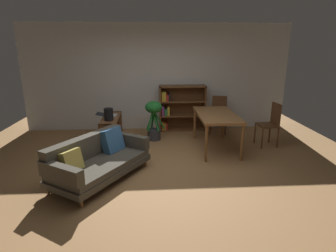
{
  "coord_description": "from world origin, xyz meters",
  "views": [
    {
      "loc": [
        -0.17,
        -4.53,
        2.15
      ],
      "look_at": [
        0.14,
        0.5,
        0.68
      ],
      "focal_mm": 29.59,
      "sensor_mm": 36.0,
      "label": 1
    }
  ],
  "objects": [
    {
      "name": "potted_floor_plant",
      "position": [
        -0.11,
        1.71,
        0.54
      ],
      "size": [
        0.47,
        0.39,
        0.93
      ],
      "color": "#333338",
      "rests_on": "ground_plane"
    },
    {
      "name": "ground_plane",
      "position": [
        0.0,
        0.0,
        0.0
      ],
      "size": [
        8.16,
        8.16,
        0.0
      ],
      "primitive_type": "plane",
      "color": "#9E7042"
    },
    {
      "name": "desk_speaker",
      "position": [
        -1.09,
        1.32,
        0.73
      ],
      "size": [
        0.19,
        0.19,
        0.26
      ],
      "color": "black",
      "rests_on": "media_console"
    },
    {
      "name": "fabric_couch",
      "position": [
        -1.08,
        -0.19,
        0.34
      ],
      "size": [
        1.63,
        1.9,
        0.73
      ],
      "color": "olive",
      "rests_on": "ground_plane"
    },
    {
      "name": "open_laptop",
      "position": [
        -1.17,
        1.73,
        0.62
      ],
      "size": [
        0.46,
        0.29,
        0.07
      ],
      "color": "silver",
      "rests_on": "media_console"
    },
    {
      "name": "dining_chair_near",
      "position": [
        2.44,
        1.16,
        0.53
      ],
      "size": [
        0.43,
        0.42,
        0.95
      ],
      "color": "#56351E",
      "rests_on": "ground_plane"
    },
    {
      "name": "media_console",
      "position": [
        -1.09,
        1.59,
        0.29
      ],
      "size": [
        0.36,
        1.2,
        0.6
      ],
      "color": "brown",
      "rests_on": "ground_plane"
    },
    {
      "name": "dining_table",
      "position": [
        1.21,
        1.05,
        0.7
      ],
      "size": [
        0.79,
        1.49,
        0.77
      ],
      "color": "brown",
      "rests_on": "ground_plane"
    },
    {
      "name": "dining_chair_far",
      "position": [
        1.55,
        2.24,
        0.52
      ],
      "size": [
        0.5,
        0.48,
        0.92
      ],
      "color": "#56351E",
      "rests_on": "ground_plane"
    },
    {
      "name": "bookshelf",
      "position": [
        0.57,
        2.51,
        0.59
      ],
      "size": [
        1.19,
        0.36,
        1.18
      ],
      "color": "brown",
      "rests_on": "ground_plane"
    },
    {
      "name": "back_wall_panel",
      "position": [
        0.0,
        2.7,
        1.35
      ],
      "size": [
        6.8,
        0.1,
        2.7
      ],
      "primitive_type": "cube",
      "color": "silver",
      "rests_on": "ground_plane"
    }
  ]
}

